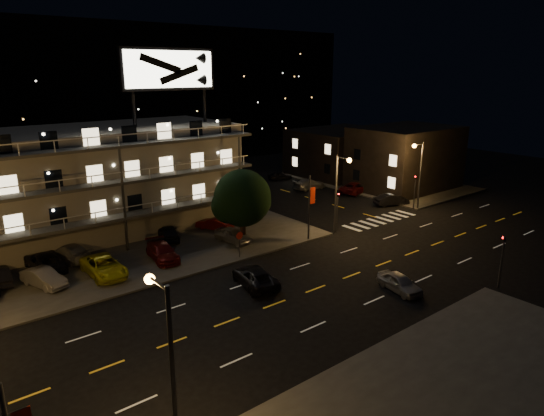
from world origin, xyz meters
TOP-DOWN VIEW (x-y plane):
  - ground at (0.00, 0.00)m, footprint 140.00×140.00m
  - curb_nw at (-14.00, 20.00)m, footprint 44.00×24.00m
  - curb_ne at (30.00, 20.00)m, footprint 16.00×24.00m
  - motel at (-9.94, 23.88)m, footprint 28.00×13.80m
  - side_bldg_front at (29.99, 16.00)m, footprint 14.06×10.00m
  - side_bldg_back at (29.99, 28.00)m, footprint 14.06×12.00m
  - hill_backdrop at (-5.94, 68.78)m, footprint 120.00×25.00m
  - streetlight_nc at (8.50, 7.94)m, footprint 0.44×1.92m
  - streetlight_ne at (22.14, 8.30)m, footprint 1.92×0.44m
  - streetlight_s at (-18.00, -7.94)m, footprint 0.44×1.92m
  - signal_nw at (9.00, 8.50)m, footprint 0.20×0.27m
  - signal_sw at (9.00, -8.50)m, footprint 0.20×0.27m
  - signal_ne at (22.00, 8.50)m, footprint 0.27×0.20m
  - banner_north at (5.09, 8.40)m, footprint 0.83×0.16m
  - stop_sign at (-3.00, 8.57)m, footprint 0.91×0.11m
  - tree at (-0.58, 11.56)m, footprint 5.58×5.38m
  - lot_car_1 at (-17.97, 12.99)m, footprint 2.73×4.35m
  - lot_car_2 at (-13.65, 12.14)m, footprint 2.46×5.31m
  - lot_car_3 at (-8.50, 12.32)m, footprint 2.67×5.05m
  - lot_car_4 at (-1.26, 12.21)m, footprint 2.31×4.24m
  - lot_car_6 at (-17.07, 16.21)m, footprint 2.57×5.41m
  - lot_car_7 at (-14.80, 17.13)m, footprint 2.92×5.20m
  - lot_car_8 at (-5.81, 16.50)m, footprint 2.99×4.63m
  - lot_car_9 at (-0.69, 16.41)m, footprint 2.86×4.12m
  - side_car_0 at (21.42, 11.30)m, footprint 4.49×2.96m
  - side_car_1 at (22.59, 18.22)m, footprint 5.62×3.43m
  - side_car_2 at (19.30, 23.67)m, footprint 4.87×2.21m
  - side_car_3 at (19.88, 30.80)m, footprint 3.94×2.35m
  - road_car_east at (2.69, -4.14)m, footprint 2.24×4.09m
  - road_car_west at (-5.18, 3.42)m, footprint 3.25×5.32m

SIDE VIEW (x-z plane):
  - ground at x=0.00m, z-range 0.00..0.00m
  - curb_nw at x=-14.00m, z-range 0.00..0.15m
  - curb_ne at x=30.00m, z-range 0.00..0.15m
  - side_car_3 at x=19.88m, z-range 0.00..1.26m
  - road_car_east at x=2.69m, z-range 0.00..1.32m
  - road_car_west at x=-5.18m, z-range 0.00..1.38m
  - side_car_2 at x=19.30m, z-range 0.00..1.38m
  - side_car_0 at x=21.42m, z-range 0.00..1.40m
  - side_car_1 at x=22.59m, z-range 0.00..1.46m
  - lot_car_9 at x=-0.69m, z-range 0.15..1.44m
  - lot_car_1 at x=-17.97m, z-range 0.15..1.50m
  - lot_car_4 at x=-1.26m, z-range 0.15..1.52m
  - lot_car_3 at x=-8.50m, z-range 0.15..1.54m
  - lot_car_7 at x=-14.80m, z-range 0.15..1.57m
  - lot_car_8 at x=-5.81m, z-range 0.15..1.62m
  - lot_car_2 at x=-13.65m, z-range 0.15..1.62m
  - lot_car_6 at x=-17.07m, z-range 0.15..1.64m
  - stop_sign at x=-3.00m, z-range 0.41..3.01m
  - signal_nw at x=9.00m, z-range 0.27..4.87m
  - signal_sw at x=9.00m, z-range 0.27..4.87m
  - signal_ne at x=22.00m, z-range 0.27..4.87m
  - banner_north at x=5.09m, z-range 0.23..6.63m
  - side_bldg_back at x=29.99m, z-range 0.00..7.00m
  - side_bldg_front at x=29.99m, z-range 0.00..8.50m
  - tree at x=-0.58m, z-range 0.81..7.84m
  - streetlight_nc at x=8.50m, z-range 0.96..8.96m
  - streetlight_ne at x=22.14m, z-range 0.96..8.96m
  - streetlight_s at x=-18.00m, z-range 0.96..8.96m
  - motel at x=-9.94m, z-range -3.71..14.39m
  - hill_backdrop at x=-5.94m, z-range -0.45..23.55m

